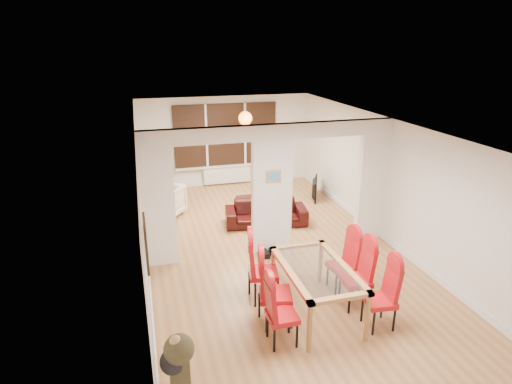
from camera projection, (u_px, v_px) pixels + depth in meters
name	position (u px, v px, depth m)	size (l,w,h in m)	color
floor	(271.00, 249.00, 8.85)	(5.00, 9.00, 0.01)	#A87443
room_walls	(272.00, 190.00, 8.41)	(5.00, 9.00, 2.60)	silver
divider_wall	(272.00, 190.00, 8.41)	(5.00, 0.18, 2.60)	white
bay_window_blinds	(226.00, 135.00, 12.38)	(3.00, 0.08, 1.80)	black
radiator	(227.00, 175.00, 12.74)	(1.40, 0.08, 0.50)	white
pendant_light	(245.00, 118.00, 11.20)	(0.36, 0.36, 0.36)	orange
stair_newel	(174.00, 347.00, 5.19)	(0.40, 1.20, 1.10)	tan
wall_poster	(146.00, 243.00, 5.51)	(0.04, 0.52, 0.67)	gray
pillar_photo	(274.00, 177.00, 8.22)	(0.30, 0.03, 0.25)	#4C8CD8
dining_table	(316.00, 290.00, 6.64)	(0.97, 1.73, 0.81)	#A36E3C
dining_chair_la	(282.00, 311.00, 5.94)	(0.41, 0.41, 1.03)	#AC1117
dining_chair_lb	(275.00, 289.00, 6.34)	(0.47, 0.47, 1.17)	#AC1117
dining_chair_lc	(263.00, 268.00, 6.95)	(0.46, 0.46, 1.15)	#AC1117
dining_chair_ra	(380.00, 296.00, 6.28)	(0.42, 0.42, 1.05)	#AC1117
dining_chair_rb	(356.00, 276.00, 6.79)	(0.43, 0.43, 1.08)	#AC1117
dining_chair_rc	(342.00, 263.00, 7.24)	(0.41, 0.41, 1.04)	#AC1117
sofa	(266.00, 213.00, 9.99)	(1.88, 0.74, 0.55)	black
armchair	(163.00, 202.00, 10.37)	(0.82, 0.85, 0.77)	beige
person	(164.00, 181.00, 10.52)	(0.39, 0.59, 1.61)	black
television	(312.00, 188.00, 11.65)	(0.12, 0.95, 0.55)	black
coffee_table	(256.00, 201.00, 11.19)	(0.97, 0.49, 0.22)	black
bottle	(252.00, 191.00, 11.19)	(0.07, 0.07, 0.28)	#143F19
bowl	(260.00, 197.00, 11.10)	(0.20, 0.20, 0.05)	black
shoes	(269.00, 253.00, 8.55)	(0.25, 0.28, 0.11)	black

